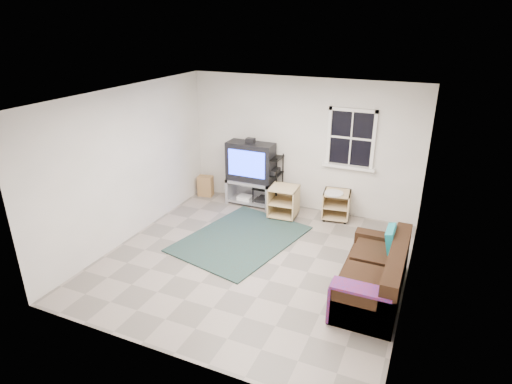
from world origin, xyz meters
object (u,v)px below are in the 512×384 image
at_px(tv_unit, 251,168).
at_px(sofa, 375,276).
at_px(side_table_left, 284,200).
at_px(side_table_right, 336,203).
at_px(av_rack, 268,184).

bearing_deg(tv_unit, sofa, -37.44).
xyz_separation_m(side_table_left, side_table_right, (0.95, 0.31, -0.01)).
xyz_separation_m(tv_unit, side_table_left, (0.84, -0.30, -0.44)).
height_order(tv_unit, av_rack, tv_unit).
distance_m(av_rack, side_table_right, 1.44).
height_order(av_rack, side_table_left, av_rack).
distance_m(tv_unit, av_rack, 0.47).
bearing_deg(side_table_left, tv_unit, 160.65).
xyz_separation_m(tv_unit, side_table_right, (1.79, 0.02, -0.45)).
relative_size(tv_unit, side_table_right, 2.45).
height_order(side_table_left, side_table_right, side_table_left).
relative_size(side_table_left, sofa, 0.34).
relative_size(tv_unit, sofa, 0.77).
bearing_deg(side_table_right, side_table_left, -161.66).
height_order(av_rack, sofa, av_rack).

